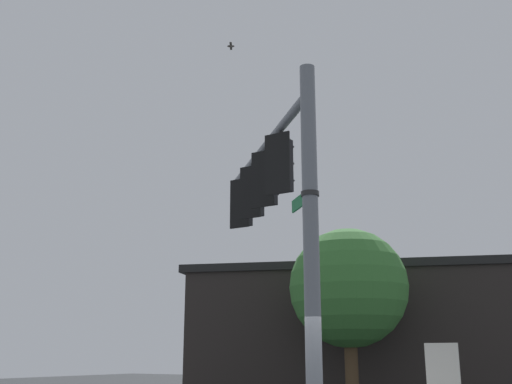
{
  "coord_description": "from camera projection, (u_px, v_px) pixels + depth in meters",
  "views": [
    {
      "loc": [
        4.3,
        -8.8,
        1.94
      ],
      "look_at": [
        -2.61,
        2.58,
        5.47
      ],
      "focal_mm": 42.83,
      "sensor_mm": 36.0,
      "label": 1
    }
  ],
  "objects": [
    {
      "name": "storefront_building",
      "position": [
        359.0,
        335.0,
        23.87
      ],
      "size": [
        14.18,
        9.7,
        5.24
      ],
      "color": "#282321",
      "rests_on": "ground"
    },
    {
      "name": "mast_arm",
      "position": [
        263.0,
        150.0,
        13.38
      ],
      "size": [
        4.44,
        4.39,
        0.17
      ],
      "primitive_type": "cylinder",
      "rotation": [
        0.0,
        1.57,
        2.36
      ],
      "color": "slate"
    },
    {
      "name": "signal_pole",
      "position": [
        312.0,
        260.0,
        9.8
      ],
      "size": [
        0.26,
        0.26,
        6.79
      ],
      "primitive_type": "cylinder",
      "color": "slate",
      "rests_on": "ground"
    },
    {
      "name": "traffic_light_arm_end",
      "position": [
        244.0,
        205.0,
        14.99
      ],
      "size": [
        0.54,
        0.49,
        1.31
      ],
      "color": "black"
    },
    {
      "name": "bird_flying",
      "position": [
        231.0,
        46.0,
        16.8
      ],
      "size": [
        0.21,
        0.3,
        0.09
      ],
      "color": "#4C4742"
    },
    {
      "name": "tree_by_storefront",
      "position": [
        349.0,
        288.0,
        20.04
      ],
      "size": [
        3.89,
        3.89,
        5.99
      ],
      "color": "#4C3823",
      "rests_on": "ground"
    },
    {
      "name": "traffic_light_nearest_pole",
      "position": [
        282.0,
        165.0,
        11.87
      ],
      "size": [
        0.54,
        0.49,
        1.31
      ],
      "color": "black"
    },
    {
      "name": "street_name_sign",
      "position": [
        305.0,
        198.0,
        10.31
      ],
      "size": [
        0.84,
        0.84,
        0.22
      ],
      "color": "#147238"
    },
    {
      "name": "traffic_light_mid_outer",
      "position": [
        255.0,
        193.0,
        13.95
      ],
      "size": [
        0.54,
        0.49,
        1.31
      ],
      "color": "black"
    },
    {
      "name": "traffic_light_mid_inner",
      "position": [
        267.0,
        181.0,
        12.91
      ],
      "size": [
        0.54,
        0.49,
        1.31
      ],
      "color": "black"
    }
  ]
}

